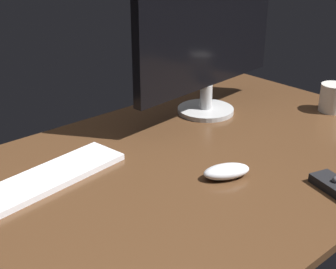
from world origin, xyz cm
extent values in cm
cube|color=#4C301C|center=(0.00, 0.00, 1.00)|extent=(140.00, 84.00, 2.00)
cylinder|color=#B9B9B9|center=(28.01, 21.59, 2.72)|extent=(17.66, 17.66, 1.44)
cylinder|color=#B9B9B9|center=(28.01, 21.59, 7.25)|extent=(3.81, 3.81, 7.63)
cube|color=black|center=(28.01, 21.59, 26.65)|extent=(58.89, 7.98, 31.16)
cube|color=white|center=(-32.68, 15.34, 2.74)|extent=(43.44, 16.82, 1.48)
ellipsoid|color=silver|center=(1.15, -11.04, 3.62)|extent=(12.77, 9.79, 3.24)
sphere|color=#3F3F44|center=(14.94, -31.17, 4.39)|extent=(1.85, 1.85, 1.85)
cylinder|color=silver|center=(58.77, -4.27, 6.40)|extent=(8.27, 8.27, 8.80)
camera|label=1|loc=(-75.44, -75.68, 57.17)|focal=51.37mm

